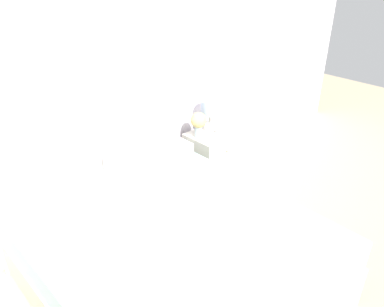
{
  "coord_description": "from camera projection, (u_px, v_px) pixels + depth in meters",
  "views": [
    {
      "loc": [
        -1.31,
        -2.65,
        2.33
      ],
      "look_at": [
        0.64,
        -0.58,
        0.76
      ],
      "focal_mm": 35.0,
      "sensor_mm": 36.0,
      "label": 1
    }
  ],
  "objects": [
    {
      "name": "flower_vase",
      "position": [
        199.0,
        122.0,
        3.77
      ],
      "size": [
        0.16,
        0.16,
        0.27
      ],
      "color": "silver",
      "rests_on": "nightstand"
    },
    {
      "name": "bed",
      "position": [
        167.0,
        251.0,
        2.82
      ],
      "size": [
        1.82,
        2.12,
        1.3
      ],
      "color": "beige",
      "rests_on": "ground_plane"
    },
    {
      "name": "wall_back",
      "position": [
        79.0,
        93.0,
        3.02
      ],
      "size": [
        8.0,
        0.06,
        2.6
      ],
      "color": "white",
      "rests_on": "ground_plane"
    },
    {
      "name": "table_lamp",
      "position": [
        210.0,
        110.0,
        3.89
      ],
      "size": [
        0.19,
        0.19,
        0.33
      ],
      "color": "white",
      "rests_on": "nightstand"
    },
    {
      "name": "teacup",
      "position": [
        220.0,
        132.0,
        3.9
      ],
      "size": [
        0.11,
        0.11,
        0.06
      ],
      "color": "white",
      "rests_on": "nightstand"
    },
    {
      "name": "nightstand",
      "position": [
        212.0,
        158.0,
        4.08
      ],
      "size": [
        0.51,
        0.43,
        0.62
      ],
      "color": "silver",
      "rests_on": "ground_plane"
    },
    {
      "name": "ground_plane",
      "position": [
        102.0,
        223.0,
        3.6
      ],
      "size": [
        12.0,
        12.0,
        0.0
      ],
      "primitive_type": "plane",
      "color": "#CCB28E"
    }
  ]
}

